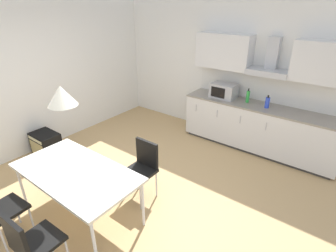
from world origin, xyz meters
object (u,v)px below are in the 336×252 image
bottle_green (248,96)px  microwave (224,91)px  guitar_amp (46,144)px  dining_table (76,174)px  pendant_lamp (61,96)px  chair_near_right (29,241)px  chair_far_right (143,165)px  bottle_blue (267,102)px

bottle_green → microwave: bearing=-176.9°
bottle_green → guitar_amp: size_ratio=0.51×
microwave → guitar_amp: 3.52m
bottle_green → dining_table: (-0.91, -3.17, -0.32)m
bottle_green → pendant_lamp: (-0.91, -3.17, 0.70)m
chair_near_right → guitar_amp: (-2.20, 1.38, -0.31)m
microwave → chair_near_right: size_ratio=0.55×
chair_far_right → chair_near_right: bearing=-89.9°
pendant_lamp → dining_table: bearing=-90.0°
microwave → chair_near_right: 3.99m
bottle_blue → bottle_green: bearing=171.4°
microwave → bottle_blue: microwave is taller
dining_table → pendant_lamp: size_ratio=5.13×
bottle_green → chair_far_right: 2.46m
chair_near_right → guitar_amp: size_ratio=1.67×
dining_table → microwave: bearing=82.4°
microwave → guitar_amp: microwave is taller
bottle_green → chair_near_right: bearing=-97.6°
bottle_blue → chair_near_right: size_ratio=0.27×
chair_near_right → bottle_green: bearing=82.4°
microwave → chair_far_right: bearing=-91.3°
bottle_blue → pendant_lamp: size_ratio=0.72×
chair_far_right → chair_near_right: size_ratio=1.00×
chair_near_right → guitar_amp: bearing=147.9°
dining_table → guitar_amp: size_ratio=3.15×
microwave → dining_table: size_ratio=0.29×
microwave → bottle_green: size_ratio=1.80×
bottle_green → pendant_lamp: bearing=-105.9°
microwave → chair_far_right: microwave is taller
microwave → pendant_lamp: pendant_lamp is taller
chair_near_right → guitar_amp: chair_near_right is taller
microwave → chair_near_right: (-0.05, -3.96, -0.50)m
bottle_blue → pendant_lamp: 3.45m
microwave → chair_near_right: microwave is taller
bottle_green → chair_far_right: (-0.54, -2.36, -0.47)m
bottle_blue → guitar_amp: 4.10m
microwave → pendant_lamp: size_ratio=1.50×
bottle_green → dining_table: bottle_green is taller
bottle_blue → guitar_amp: bearing=-140.8°
chair_near_right → microwave: bearing=89.3°
chair_far_right → chair_near_right: same height
chair_far_right → dining_table: bearing=-114.3°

